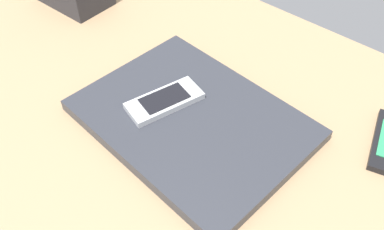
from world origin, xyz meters
The scene contains 3 objects.
desk_surface centered at (0.00, 0.00, 1.50)cm, with size 120.00×80.00×3.00cm, color tan.
laptop_closed centered at (7.85, 4.54, 3.94)cm, with size 32.50×24.08×1.87cm, color #33353D.
cell_phone_on_laptop centered at (3.04, 3.75, 5.40)cm, with size 7.77×12.33×1.13cm.
Camera 1 is at (35.99, -27.23, 49.28)cm, focal length 39.21 mm.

